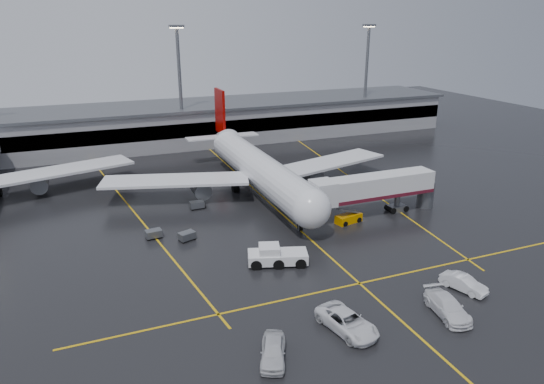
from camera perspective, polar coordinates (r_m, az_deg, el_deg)
name	(u,v)px	position (r m, az deg, el deg)	size (l,w,h in m)	color
ground	(280,212)	(71.13, 0.90, -2.34)	(220.00, 220.00, 0.00)	black
apron_line_centre	(280,212)	(71.12, 0.90, -2.33)	(0.25, 90.00, 0.02)	gold
apron_line_stop	(359,283)	(53.51, 10.17, -10.45)	(60.00, 0.25, 0.02)	gold
apron_line_left	(130,207)	(75.85, -16.21, -1.72)	(0.25, 70.00, 0.02)	gold
apron_line_right	(352,178)	(87.30, 9.30, 1.59)	(0.25, 70.00, 0.02)	gold
terminal	(199,122)	(113.95, -8.51, 8.07)	(122.00, 19.00, 8.60)	gray
light_mast_mid	(180,81)	(105.60, -10.70, 12.65)	(3.00, 1.20, 25.45)	#595B60
light_mast_right	(366,72)	(122.59, 10.95, 13.54)	(3.00, 1.20, 25.45)	#595B60
main_airliner	(256,167)	(78.29, -1.83, 2.98)	(48.80, 45.60, 14.10)	silver
jet_bridge	(374,189)	(70.15, 11.82, 0.34)	(19.90, 3.40, 6.05)	silver
pushback_tractor	(276,256)	(56.15, 0.47, -7.50)	(7.24, 4.64, 2.41)	silver
belt_loader	(349,218)	(68.15, 8.92, -3.05)	(4.05, 2.43, 2.40)	#CE7F01
service_van_a	(347,322)	(45.72, 8.76, -14.74)	(2.94, 6.38, 1.77)	white
service_van_b	(448,307)	(50.14, 19.80, -12.47)	(2.42, 5.96, 1.73)	silver
service_van_c	(464,283)	(54.85, 21.45, -9.88)	(1.67, 4.80, 1.58)	silver
service_van_d	(273,351)	(42.00, 0.13, -18.04)	(2.00, 4.98, 1.70)	silver
baggage_cart_a	(187,236)	(62.93, -9.90, -5.04)	(2.32, 1.88, 1.12)	#595B60
baggage_cart_b	(154,234)	(64.40, -13.64, -4.73)	(2.13, 1.51, 1.12)	#595B60
baggage_cart_c	(197,205)	(72.99, -8.74, -1.47)	(2.03, 1.34, 1.12)	#595B60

